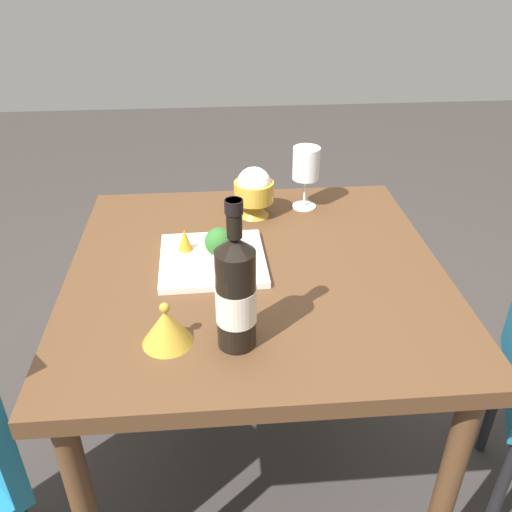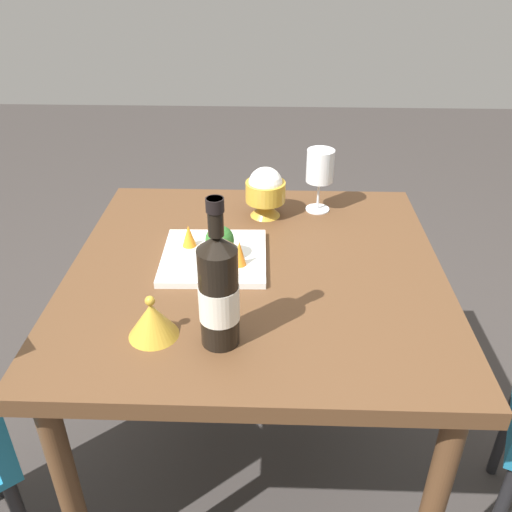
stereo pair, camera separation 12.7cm
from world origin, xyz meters
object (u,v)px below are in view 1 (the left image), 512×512
at_px(wine_glass, 306,165).
at_px(broccoli_floret, 219,243).
at_px(rice_bowl_lid, 166,327).
at_px(carrot_garnish_right, 240,254).
at_px(carrot_garnish_left, 185,240).
at_px(rice_bowl, 254,191).
at_px(wine_bottle, 236,293).
at_px(serving_plate, 213,260).

relative_size(wine_glass, broccoli_floret, 2.09).
relative_size(rice_bowl_lid, carrot_garnish_right, 1.57).
distance_m(rice_bowl_lid, carrot_garnish_left, 0.33).
relative_size(wine_glass, rice_bowl, 1.26).
distance_m(wine_glass, carrot_garnish_left, 0.42).
relative_size(rice_bowl, rice_bowl_lid, 1.42).
distance_m(rice_bowl, carrot_garnish_right, 0.30).
height_order(rice_bowl, rice_bowl_lid, rice_bowl).
bearing_deg(broccoli_floret, wine_glass, 50.51).
bearing_deg(wine_bottle, wine_glass, 68.94).
bearing_deg(carrot_garnish_right, broccoli_floret, 151.94).
bearing_deg(broccoli_floret, serving_plate, 131.67).
bearing_deg(broccoli_floret, carrot_garnish_right, -28.06).
xyz_separation_m(wine_glass, carrot_garnish_right, (-0.20, -0.33, -0.08)).
bearing_deg(wine_bottle, rice_bowl, 82.03).
height_order(wine_glass, carrot_garnish_left, wine_glass).
height_order(wine_glass, broccoli_floret, wine_glass).
distance_m(wine_glass, broccoli_floret, 0.40).
distance_m(wine_bottle, rice_bowl, 0.55).
bearing_deg(wine_glass, broccoli_floret, -129.49).
bearing_deg(broccoli_floret, rice_bowl, 68.93).
bearing_deg(rice_bowl_lid, carrot_garnish_right, 57.23).
height_order(wine_bottle, rice_bowl, wine_bottle).
xyz_separation_m(wine_glass, broccoli_floret, (-0.25, -0.30, -0.06)).
distance_m(serving_plate, carrot_garnish_left, 0.08).
height_order(rice_bowl, carrot_garnish_left, rice_bowl).
relative_size(rice_bowl, carrot_garnish_right, 2.23).
distance_m(broccoli_floret, carrot_garnish_right, 0.06).
bearing_deg(serving_plate, carrot_garnish_right, -34.70).
distance_m(rice_bowl_lid, serving_plate, 0.30).
relative_size(rice_bowl_lid, serving_plate, 0.39).
xyz_separation_m(wine_glass, rice_bowl_lid, (-0.36, -0.57, -0.09)).
distance_m(rice_bowl_lid, broccoli_floret, 0.29).
distance_m(rice_bowl, serving_plate, 0.28).
xyz_separation_m(carrot_garnish_left, carrot_garnish_right, (0.13, -0.09, 0.00)).
bearing_deg(carrot_garnish_left, wine_glass, 36.28).
xyz_separation_m(rice_bowl_lid, serving_plate, (0.09, 0.29, -0.03)).
bearing_deg(wine_glass, wine_bottle, -111.06).
bearing_deg(serving_plate, rice_bowl, 63.99).
height_order(serving_plate, broccoli_floret, broccoli_floret).
height_order(rice_bowl_lid, carrot_garnish_right, rice_bowl_lid).
xyz_separation_m(wine_bottle, broccoli_floret, (-0.03, 0.28, -0.05)).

